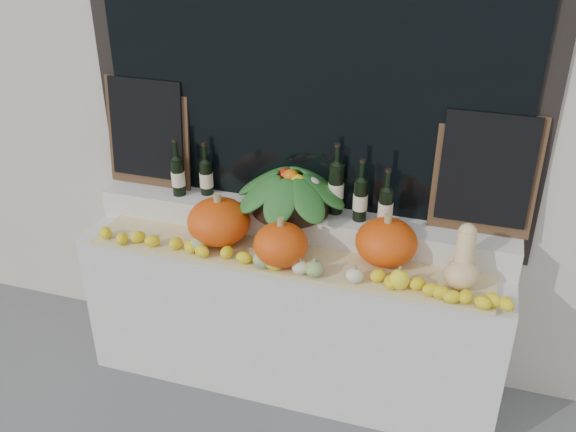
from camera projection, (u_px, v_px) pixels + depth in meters
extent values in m
cube|color=black|center=(309.00, 45.00, 3.15)|extent=(2.40, 0.04, 2.10)
cube|color=black|center=(308.00, 46.00, 3.13)|extent=(2.20, 0.02, 2.00)
cube|color=silver|center=(292.00, 315.00, 3.62)|extent=(2.30, 0.55, 0.88)
cube|color=silver|center=(300.00, 223.00, 3.50)|extent=(2.30, 0.25, 0.16)
cube|color=tan|center=(285.00, 259.00, 3.30)|extent=(2.10, 0.32, 0.02)
ellipsoid|color=#E34D0B|center=(219.00, 222.00, 3.37)|extent=(0.44, 0.44, 0.25)
ellipsoid|color=#E34D0B|center=(386.00, 242.00, 3.20)|extent=(0.37, 0.37, 0.23)
ellipsoid|color=#E34D0B|center=(281.00, 245.00, 3.19)|extent=(0.30, 0.30, 0.22)
ellipsoid|color=#E6C187|center=(461.00, 275.00, 3.03)|extent=(0.16, 0.16, 0.15)
cylinder|color=#E6C187|center=(465.00, 249.00, 3.01)|extent=(0.09, 0.14, 0.18)
sphere|color=#E6C187|center=(468.00, 232.00, 3.01)|extent=(0.09, 0.09, 0.09)
ellipsoid|color=#2F681F|center=(314.00, 269.00, 3.13)|extent=(0.10, 0.10, 0.08)
cylinder|color=#958851|center=(315.00, 260.00, 3.10)|extent=(0.02, 0.02, 0.02)
ellipsoid|color=#2F681F|center=(263.00, 259.00, 3.19)|extent=(0.11, 0.11, 0.10)
cylinder|color=#958851|center=(263.00, 249.00, 3.16)|extent=(0.02, 0.02, 0.02)
ellipsoid|color=beige|center=(300.00, 267.00, 3.15)|extent=(0.09, 0.09, 0.07)
cylinder|color=#958851|center=(300.00, 259.00, 3.13)|extent=(0.02, 0.02, 0.02)
ellipsoid|color=yellow|center=(275.00, 258.00, 3.17)|extent=(0.12, 0.12, 0.13)
cylinder|color=#958851|center=(275.00, 245.00, 3.13)|extent=(0.02, 0.02, 0.02)
ellipsoid|color=beige|center=(355.00, 275.00, 3.08)|extent=(0.09, 0.09, 0.07)
cylinder|color=#958851|center=(355.00, 267.00, 3.06)|extent=(0.02, 0.02, 0.02)
ellipsoid|color=yellow|center=(399.00, 279.00, 3.03)|extent=(0.10, 0.10, 0.10)
cylinder|color=#958851|center=(400.00, 268.00, 3.00)|extent=(0.02, 0.02, 0.02)
ellipsoid|color=#2F681F|center=(199.00, 244.00, 3.33)|extent=(0.10, 0.10, 0.09)
cylinder|color=#958851|center=(199.00, 235.00, 3.30)|extent=(0.02, 0.02, 0.02)
cylinder|color=black|center=(291.00, 200.00, 3.43)|extent=(0.42, 0.42, 0.12)
cylinder|color=black|center=(178.00, 177.00, 3.57)|extent=(0.07, 0.07, 0.22)
cylinder|color=black|center=(176.00, 150.00, 3.50)|extent=(0.03, 0.03, 0.10)
cylinder|color=beige|center=(178.00, 178.00, 3.58)|extent=(0.08, 0.08, 0.08)
cylinder|color=black|center=(175.00, 141.00, 3.47)|extent=(0.03, 0.03, 0.02)
cylinder|color=black|center=(206.00, 178.00, 3.59)|extent=(0.07, 0.07, 0.19)
cylinder|color=black|center=(205.00, 154.00, 3.52)|extent=(0.03, 0.03, 0.10)
cylinder|color=beige|center=(206.00, 179.00, 3.60)|extent=(0.08, 0.08, 0.08)
cylinder|color=black|center=(204.00, 144.00, 3.49)|extent=(0.03, 0.03, 0.02)
cylinder|color=black|center=(336.00, 188.00, 3.38)|extent=(0.08, 0.08, 0.28)
cylinder|color=black|center=(337.00, 155.00, 3.29)|extent=(0.03, 0.03, 0.10)
cylinder|color=beige|center=(336.00, 190.00, 3.38)|extent=(0.08, 0.08, 0.08)
cylinder|color=black|center=(338.00, 145.00, 3.26)|extent=(0.03, 0.03, 0.02)
cylinder|color=black|center=(360.00, 200.00, 3.31)|extent=(0.07, 0.07, 0.23)
cylinder|color=black|center=(362.00, 171.00, 3.24)|extent=(0.03, 0.03, 0.10)
cylinder|color=beige|center=(360.00, 202.00, 3.32)|extent=(0.08, 0.08, 0.08)
cylinder|color=black|center=(363.00, 161.00, 3.21)|extent=(0.03, 0.03, 0.02)
cylinder|color=black|center=(385.00, 208.00, 3.26)|extent=(0.07, 0.07, 0.21)
cylinder|color=black|center=(388.00, 181.00, 3.19)|extent=(0.03, 0.03, 0.10)
cylinder|color=beige|center=(385.00, 210.00, 3.26)|extent=(0.08, 0.08, 0.08)
cylinder|color=black|center=(389.00, 171.00, 3.16)|extent=(0.03, 0.03, 0.02)
cube|color=#4C331E|center=(148.00, 133.00, 3.61)|extent=(0.50, 0.08, 0.62)
cube|color=black|center=(146.00, 129.00, 3.59)|extent=(0.44, 0.07, 0.56)
cube|color=#4C331E|center=(486.00, 174.00, 3.13)|extent=(0.50, 0.08, 0.62)
cube|color=black|center=(486.00, 170.00, 3.10)|extent=(0.44, 0.07, 0.56)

